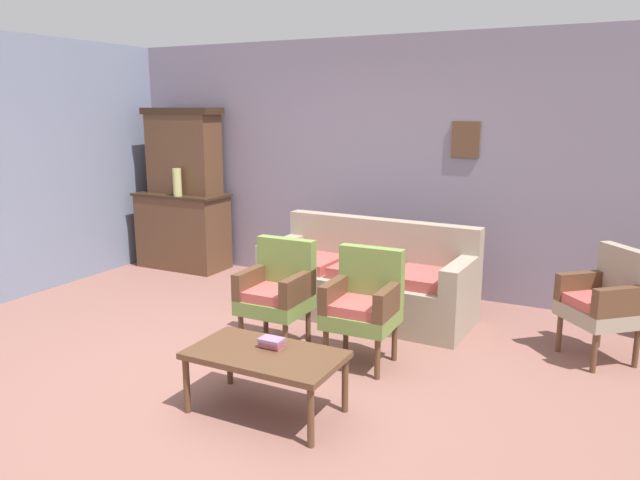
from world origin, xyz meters
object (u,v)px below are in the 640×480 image
at_px(floral_couch, 368,282).
at_px(book_stack_on_table, 272,342).
at_px(wingback_chair_by_fireplace, 606,299).
at_px(vase_on_cabinet, 177,182).
at_px(coffee_table, 265,359).
at_px(armchair_by_doorway, 278,289).
at_px(side_cabinet, 183,230).
at_px(armchair_near_cabinet, 364,302).

distance_m(floral_couch, book_stack_on_table, 2.00).
distance_m(floral_couch, wingback_chair_by_fireplace, 2.07).
distance_m(vase_on_cabinet, coffee_table, 3.81).
relative_size(vase_on_cabinet, coffee_table, 0.33).
height_order(armchair_by_doorway, coffee_table, armchair_by_doorway).
xyz_separation_m(wingback_chair_by_fireplace, coffee_table, (-1.92, -1.96, -0.12)).
distance_m(wingback_chair_by_fireplace, coffee_table, 2.74).
bearing_deg(floral_couch, armchair_by_doorway, -108.84).
relative_size(side_cabinet, armchair_near_cabinet, 1.28).
height_order(armchair_near_cabinet, coffee_table, armchair_near_cabinet).
bearing_deg(side_cabinet, floral_couch, -12.63).
bearing_deg(book_stack_on_table, side_cabinet, 137.96).
bearing_deg(vase_on_cabinet, armchair_by_doorway, -33.31).
height_order(wingback_chair_by_fireplace, book_stack_on_table, wingback_chair_by_fireplace).
distance_m(armchair_near_cabinet, coffee_table, 1.07).
bearing_deg(floral_couch, armchair_near_cabinet, -69.16).
distance_m(armchair_by_doorway, wingback_chair_by_fireplace, 2.61).
xyz_separation_m(vase_on_cabinet, armchair_near_cabinet, (3.04, -1.47, -0.60)).
distance_m(side_cabinet, wingback_chair_by_fireplace, 4.87).
relative_size(side_cabinet, vase_on_cabinet, 3.51).
distance_m(vase_on_cabinet, armchair_near_cabinet, 3.43).
relative_size(vase_on_cabinet, floral_couch, 0.16).
relative_size(vase_on_cabinet, wingback_chair_by_fireplace, 0.37).
xyz_separation_m(floral_couch, book_stack_on_table, (0.14, -1.99, 0.13)).
height_order(armchair_by_doorway, armchair_near_cabinet, same).
xyz_separation_m(floral_couch, wingback_chair_by_fireplace, (2.06, -0.11, 0.17)).
bearing_deg(wingback_chair_by_fireplace, armchair_near_cabinet, -150.79).
bearing_deg(floral_couch, side_cabinet, 167.37).
height_order(side_cabinet, armchair_by_doorway, side_cabinet).
bearing_deg(armchair_near_cabinet, coffee_table, -103.82).
bearing_deg(coffee_table, vase_on_cabinet, 138.11).
bearing_deg(armchair_by_doorway, wingback_chair_by_fireplace, 21.47).
relative_size(armchair_near_cabinet, coffee_table, 0.90).
distance_m(floral_couch, armchair_near_cabinet, 1.13).
distance_m(armchair_by_doorway, armchair_near_cabinet, 0.76).
distance_m(side_cabinet, floral_couch, 2.82).
distance_m(vase_on_cabinet, armchair_by_doorway, 2.79).
bearing_deg(armchair_near_cabinet, floral_couch, 110.84).
distance_m(side_cabinet, armchair_by_doorway, 2.92).
bearing_deg(book_stack_on_table, coffee_table, -89.31).
height_order(coffee_table, book_stack_on_table, book_stack_on_table).
height_order(vase_on_cabinet, floral_couch, vase_on_cabinet).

